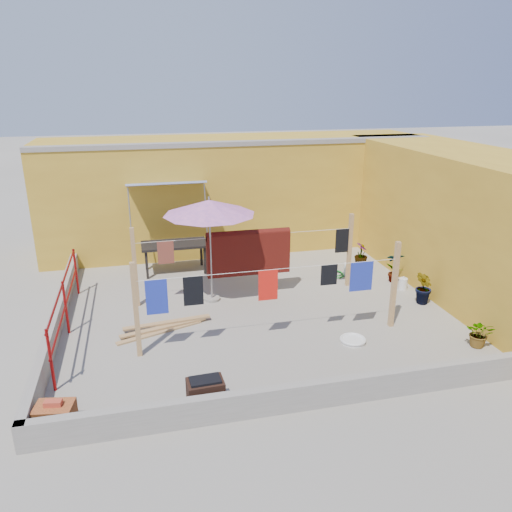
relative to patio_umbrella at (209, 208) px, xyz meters
name	(u,v)px	position (x,y,z in m)	size (l,w,h in m)	color
ground	(255,309)	(0.85, -0.71, -2.16)	(80.00, 80.00, 0.00)	#9E998E
wall_back	(235,192)	(1.35, 3.99, -0.55)	(11.00, 3.27, 3.21)	gold
wall_right	(474,224)	(6.05, -0.71, -0.56)	(2.40, 9.00, 3.20)	gold
parapet_front	(310,395)	(0.85, -4.29, -1.94)	(8.30, 0.16, 0.44)	gray
parapet_left	(57,320)	(-3.23, -0.71, -1.94)	(0.16, 7.30, 0.44)	gray
red_railing	(65,300)	(-3.00, -0.91, -1.44)	(0.05, 4.20, 1.10)	maroon
clothesline_rig	(250,257)	(0.87, -0.13, -1.15)	(5.09, 2.35, 1.80)	tan
patio_umbrella	(209,208)	(0.00, 0.00, 0.00)	(2.55, 2.55, 2.40)	gray
outdoor_table	(174,246)	(-0.66, 2.01, -1.45)	(1.68, 0.85, 0.78)	black
brick_stack	(55,417)	(-2.85, -3.91, -1.96)	(0.59, 0.47, 0.47)	#9E5024
lumber_pile	(164,327)	(-1.17, -1.21, -2.10)	(1.90, 0.76, 0.11)	tan
brazier	(206,393)	(-0.69, -3.91, -1.91)	(0.57, 0.39, 0.50)	black
white_basin	(353,340)	(2.32, -2.57, -2.11)	(0.50, 0.50, 0.09)	silver
water_jug_a	(348,269)	(3.63, 0.70, -1.99)	(0.24, 0.24, 0.37)	silver
water_jug_b	(403,284)	(4.55, -0.44, -2.02)	(0.20, 0.20, 0.32)	silver
green_hose	(334,274)	(3.30, 0.80, -2.12)	(0.51, 0.51, 0.07)	#1A7729
plant_back_a	(236,248)	(1.03, 2.41, -1.75)	(0.73, 0.63, 0.81)	#235E1A
plant_back_b	(361,254)	(4.26, 1.32, -1.84)	(0.35, 0.35, 0.63)	#235E1A
plant_right_a	(394,267)	(4.55, 0.04, -1.75)	(0.42, 0.29, 0.81)	#235E1A
plant_right_b	(424,288)	(4.55, -1.32, -1.76)	(0.43, 0.35, 0.79)	#235E1A
plant_right_c	(480,333)	(4.55, -3.26, -1.88)	(0.49, 0.43, 0.55)	#235E1A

